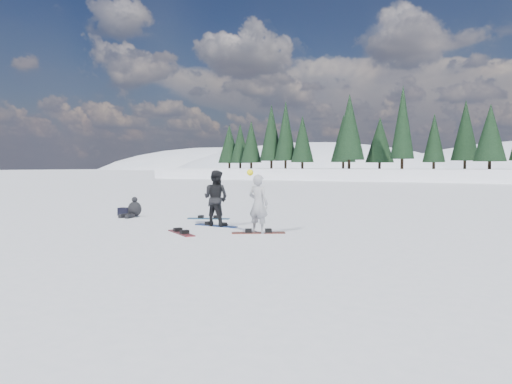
% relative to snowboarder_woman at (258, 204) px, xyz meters
% --- Properties ---
extents(ground, '(420.00, 420.00, 0.00)m').
position_rel_snowboarder_woman_xyz_m(ground, '(0.18, -0.17, -0.84)').
color(ground, white).
rests_on(ground, ground).
extents(alpine_backdrop, '(412.50, 227.00, 53.20)m').
position_rel_snowboarder_woman_xyz_m(alpine_backdrop, '(-11.54, 188.99, -14.82)').
color(alpine_backdrop, white).
rests_on(alpine_backdrop, ground).
extents(snowboarder_woman, '(0.63, 0.43, 1.80)m').
position_rel_snowboarder_woman_xyz_m(snowboarder_woman, '(0.00, 0.00, 0.00)').
color(snowboarder_woman, '#9B9A9F').
rests_on(snowboarder_woman, ground).
extents(snowboarder_man, '(0.87, 0.69, 1.76)m').
position_rel_snowboarder_woman_xyz_m(snowboarder_man, '(-1.98, 0.82, 0.04)').
color(snowboarder_man, black).
rests_on(snowboarder_man, ground).
extents(seated_rider, '(0.59, 0.92, 0.75)m').
position_rel_snowboarder_woman_xyz_m(seated_rider, '(-6.21, 1.69, -0.55)').
color(seated_rider, black).
rests_on(seated_rider, ground).
extents(gear_bag, '(0.50, 0.39, 0.30)m').
position_rel_snowboarder_woman_xyz_m(gear_bag, '(-6.91, 1.93, -0.69)').
color(gear_bag, black).
rests_on(gear_bag, ground).
extents(snowboard_woman, '(1.41, 1.04, 0.03)m').
position_rel_snowboarder_woman_xyz_m(snowboard_woman, '(0.00, 0.00, -0.83)').
color(snowboard_woman, maroon).
rests_on(snowboard_woman, ground).
extents(snowboard_man, '(1.52, 0.41, 0.03)m').
position_rel_snowboarder_woman_xyz_m(snowboard_man, '(-1.98, 0.82, -0.83)').
color(snowboard_man, navy).
rests_on(snowboard_man, ground).
extents(snowboard_loose_b, '(1.41, 1.05, 0.03)m').
position_rel_snowboarder_woman_xyz_m(snowboard_loose_b, '(-1.88, -1.09, -0.83)').
color(snowboard_loose_b, maroon).
rests_on(snowboard_loose_b, ground).
extents(snowboard_loose_c, '(1.49, 0.84, 0.03)m').
position_rel_snowboarder_woman_xyz_m(snowboard_loose_c, '(-3.39, 2.46, -0.83)').
color(snowboard_loose_c, '#1A5D91').
rests_on(snowboard_loose_c, ground).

